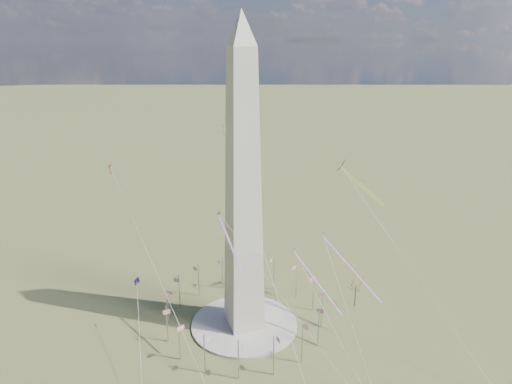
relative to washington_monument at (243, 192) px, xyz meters
name	(u,v)px	position (x,y,z in m)	size (l,w,h in m)	color
ground	(244,325)	(0.00, 0.00, -47.95)	(2000.00, 2000.00, 0.00)	#50582C
plaza	(244,324)	(0.00, 0.00, -47.55)	(36.00, 36.00, 0.80)	#A9A69B
washington_monument	(243,192)	(0.00, 0.00, 0.00)	(15.56, 15.56, 100.00)	beige
flagpole_ring	(244,306)	(0.00, 0.00, -40.68)	(54.40, 54.40, 13.00)	#ADAEB4
tree_near	(356,286)	(41.56, -2.91, -39.63)	(6.67, 6.67, 11.68)	#433229
kite_delta_black	(344,169)	(37.25, 3.22, 2.96)	(14.44, 15.54, 14.23)	black
kite_diamond_purple	(137,284)	(-33.47, 7.95, -29.69)	(1.80, 2.84, 8.66)	navy
kite_streamer_left	(342,257)	(27.16, -15.27, -19.71)	(10.78, 22.17, 16.22)	#F53926
kite_streamer_mid	(227,236)	(-7.86, -8.38, -10.05)	(2.75, 19.37, 13.29)	#F53926
kite_streamer_right	(309,271)	(24.20, 0.40, -32.00)	(9.44, 23.19, 16.58)	#F53926
kite_small_red	(110,167)	(-37.05, 37.82, 1.74)	(1.27, 1.99, 4.38)	red
kite_small_white	(224,127)	(5.60, 39.21, 13.20)	(1.01, 1.69, 3.96)	white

